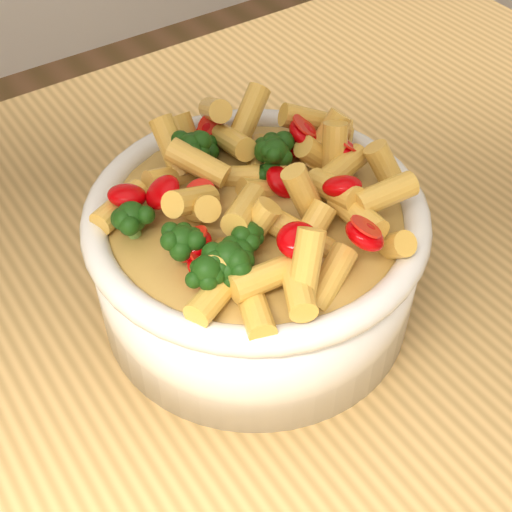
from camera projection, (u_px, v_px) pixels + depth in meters
table at (231, 377)px, 0.67m from camera, size 1.20×0.80×0.90m
serving_bowl at (256, 255)px, 0.56m from camera, size 0.26×0.26×0.11m
pasta_salad at (256, 187)px, 0.51m from camera, size 0.20×0.20×0.05m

